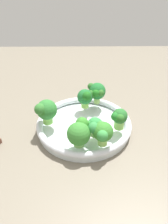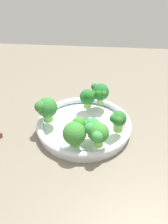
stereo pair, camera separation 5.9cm
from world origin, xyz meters
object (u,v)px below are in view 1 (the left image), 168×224
(broccoli_floret_1, at_px, (86,97))
(broccoli_floret_5, at_px, (79,132))
(bowl, at_px, (84,125))
(broccoli_floret_3, at_px, (119,118))
(broccoli_floret_6, at_px, (95,126))
(broccoli_floret_2, at_px, (97,92))
(broccoli_floret_4, at_px, (46,110))
(broccoli_floret_0, at_px, (102,132))

(broccoli_floret_1, height_order, broccoli_floret_5, broccoli_floret_5)
(bowl, height_order, broccoli_floret_1, broccoli_floret_1)
(broccoli_floret_3, height_order, broccoli_floret_6, broccoli_floret_3)
(broccoli_floret_2, height_order, broccoli_floret_4, broccoli_floret_4)
(broccoli_floret_2, relative_size, broccoli_floret_6, 1.29)
(broccoli_floret_0, bearing_deg, broccoli_floret_2, 0.47)
(broccoli_floret_0, bearing_deg, broccoli_floret_1, 12.01)
(bowl, bearing_deg, broccoli_floret_0, -156.68)
(broccoli_floret_2, bearing_deg, broccoli_floret_1, 122.69)
(broccoli_floret_6, bearing_deg, bowl, 23.23)
(broccoli_floret_5, bearing_deg, broccoli_floret_6, -48.77)
(broccoli_floret_3, bearing_deg, broccoli_floret_1, 39.33)
(broccoli_floret_1, xyz_separation_m, broccoli_floret_3, (-0.10, -0.09, -0.00))
(broccoli_floret_2, xyz_separation_m, broccoli_floret_6, (-0.15, 0.01, -0.01))
(broccoli_floret_2, bearing_deg, broccoli_floret_3, -157.73)
(broccoli_floret_3, xyz_separation_m, broccoli_floret_4, (0.02, 0.19, 0.01))
(broccoli_floret_0, height_order, broccoli_floret_3, broccoli_floret_0)
(broccoli_floret_2, height_order, broccoli_floret_3, broccoli_floret_2)
(broccoli_floret_6, bearing_deg, broccoli_floret_5, 131.23)
(bowl, height_order, broccoli_floret_0, broccoli_floret_0)
(broccoli_floret_2, distance_m, broccoli_floret_5, 0.19)
(bowl, height_order, broccoli_floret_6, broccoli_floret_6)
(broccoli_floret_1, xyz_separation_m, broccoli_floret_4, (-0.08, 0.11, 0.01))
(broccoli_floret_0, relative_size, broccoli_floret_5, 0.95)
(broccoli_floret_4, xyz_separation_m, broccoli_floret_5, (-0.08, -0.09, -0.01))
(bowl, relative_size, broccoli_floret_4, 3.78)
(broccoli_floret_0, xyz_separation_m, broccoli_floret_4, (0.09, 0.14, 0.00))
(broccoli_floret_0, bearing_deg, broccoli_floret_6, 23.48)
(bowl, xyz_separation_m, broccoli_floret_0, (-0.10, -0.04, 0.05))
(broccoli_floret_6, bearing_deg, broccoli_floret_2, -5.18)
(broccoli_floret_5, distance_m, broccoli_floret_6, 0.05)
(broccoli_floret_5, bearing_deg, bowl, -7.24)
(broccoli_floret_6, bearing_deg, broccoli_floret_0, -156.52)
(bowl, xyz_separation_m, broccoli_floret_4, (-0.01, 0.10, 0.06))
(broccoli_floret_3, bearing_deg, broccoli_floret_2, 22.27)
(broccoli_floret_3, bearing_deg, broccoli_floret_6, 112.15)
(broccoli_floret_1, bearing_deg, broccoli_floret_0, -167.99)
(broccoli_floret_1, distance_m, broccoli_floret_3, 0.13)
(broccoli_floret_0, relative_size, broccoli_floret_4, 0.90)
(bowl, relative_size, broccoli_floret_1, 4.52)
(broccoli_floret_0, xyz_separation_m, broccoli_floret_6, (0.04, 0.02, -0.01))
(bowl, bearing_deg, broccoli_floret_3, -110.65)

